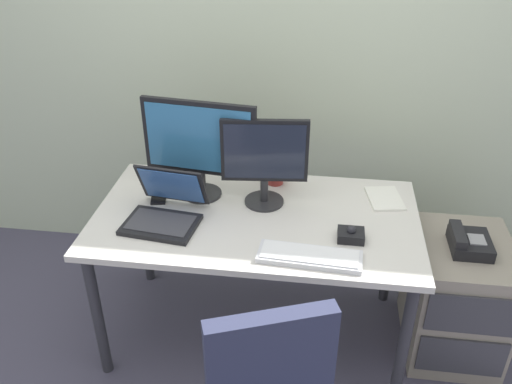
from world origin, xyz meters
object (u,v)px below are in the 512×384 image
trackball_mouse (351,235)px  cell_phone (159,196)px  paper_notepad (385,199)px  file_cabinet (456,297)px  keyboard (310,256)px  desk_phone (469,242)px  monitor_main (199,143)px  coffee_mug (276,173)px  laptop (165,210)px  monitor_side (265,158)px

trackball_mouse → cell_phone: size_ratio=0.77×
paper_notepad → file_cabinet: bearing=-23.0°
keyboard → file_cabinet: bearing=26.0°
desk_phone → keyboard: bearing=-154.9°
file_cabinet → monitor_main: bearing=175.9°
file_cabinet → coffee_mug: bearing=164.5°
paper_notepad → desk_phone: bearing=-25.6°
laptop → monitor_side: bearing=25.7°
monitor_side → coffee_mug: bearing=79.9°
desk_phone → coffee_mug: (-0.88, 0.26, 0.14)m
coffee_mug → laptop: bearing=-138.9°
file_cabinet → monitor_side: (-0.92, 0.06, 0.64)m
trackball_mouse → file_cabinet: bearing=18.9°
monitor_side → coffee_mug: size_ratio=3.80×
keyboard → coffee_mug: size_ratio=3.85×
desk_phone → coffee_mug: size_ratio=1.85×
monitor_side → keyboard: monitor_side is taller
paper_notepad → cell_phone: bearing=-173.7°
file_cabinet → paper_notepad: 0.58m
file_cabinet → keyboard: 0.88m
desk_phone → trackball_mouse: (-0.52, -0.17, 0.11)m
file_cabinet → keyboard: size_ratio=1.40×
desk_phone → paper_notepad: paper_notepad is taller
keyboard → paper_notepad: size_ratio=2.01×
desk_phone → monitor_main: monitor_main is taller
laptop → cell_phone: (-0.08, 0.18, -0.05)m
paper_notepad → monitor_main: bearing=-175.3°
desk_phone → keyboard: keyboard is taller
desk_phone → laptop: laptop is taller
keyboard → laptop: 0.67m
cell_phone → monitor_main: bearing=1.8°
monitor_side → trackball_mouse: bearing=-31.5°
monitor_main → paper_notepad: (0.85, 0.07, -0.26)m
laptop → trackball_mouse: laptop is taller
desk_phone → paper_notepad: bearing=154.4°
keyboard → coffee_mug: (-0.19, 0.58, 0.04)m
monitor_side → keyboard: bearing=-60.0°
desk_phone → cell_phone: bearing=177.7°
monitor_main → keyboard: monitor_main is taller
keyboard → trackball_mouse: 0.23m
desk_phone → paper_notepad: size_ratio=0.96×
desk_phone → keyboard: 0.76m
desk_phone → monitor_side: (-0.91, 0.07, 0.32)m
monitor_side → trackball_mouse: 0.50m
monitor_main → trackball_mouse: 0.78m
file_cabinet → desk_phone: (-0.01, -0.02, 0.33)m
coffee_mug → file_cabinet: bearing=-15.5°
monitor_main → file_cabinet: bearing=-4.1°
keyboard → laptop: (-0.64, 0.20, 0.04)m
file_cabinet → keyboard: bearing=-154.0°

